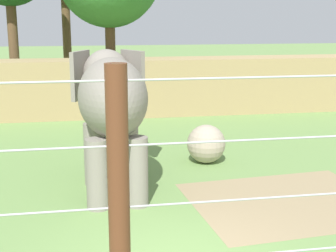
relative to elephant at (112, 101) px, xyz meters
name	(u,v)px	position (x,y,z in m)	size (l,w,h in m)	color
dirt_patch	(288,201)	(3.68, -1.42, -2.07)	(4.14, 3.38, 0.01)	#937F5B
embankment_wall	(120,87)	(0.84, 8.72, -0.95)	(36.00, 1.80, 2.25)	tan
elephant	(112,101)	(0.00, 0.00, 0.00)	(1.78, 4.22, 3.13)	gray
enrichment_ball	(206,144)	(2.63, 1.70, -1.55)	(1.05, 1.05, 1.05)	tan
cable_fence	(251,251)	(0.88, -6.78, -0.28)	(9.08, 0.19, 3.55)	brown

